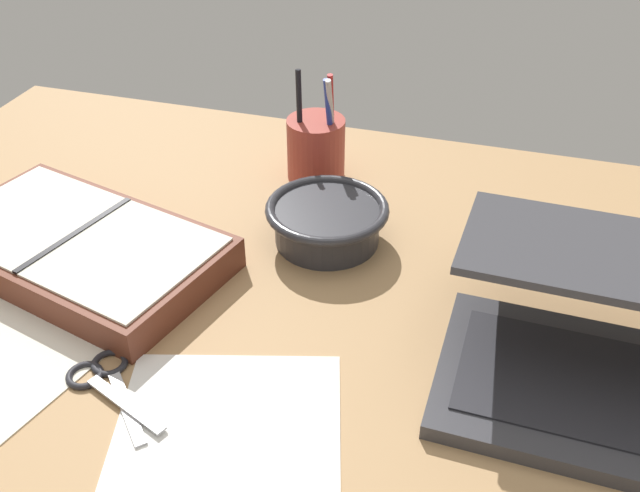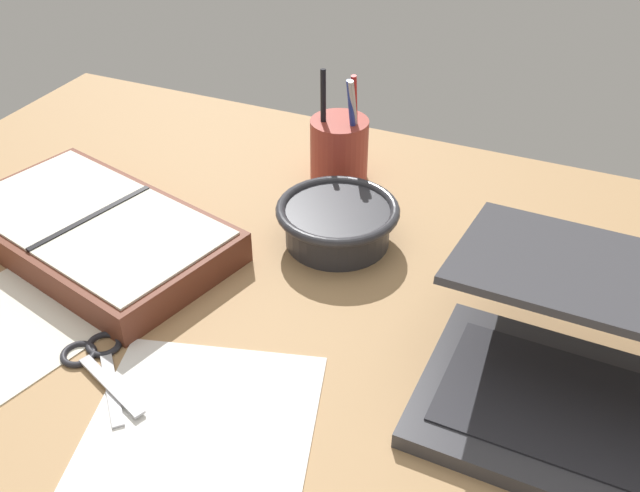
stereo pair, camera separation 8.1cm
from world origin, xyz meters
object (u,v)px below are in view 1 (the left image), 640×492
Objects in this scene: bowl at (327,221)px; scissors at (105,378)px; pen_cup at (316,148)px; planner at (79,248)px; laptop at (623,349)px.

bowl is 1.19× the size of scissors.
bowl is 0.95× the size of pen_cup.
pen_cup is 1.26× the size of scissors.
pen_cup is at bearing 67.32° from planner.
pen_cup is at bearing 111.66° from bowl.
laptop reaches higher than scissors.
bowl is at bearing 40.19° from planner.
laptop is 2.11× the size of pen_cup.
bowl is at bearing 157.22° from laptop.
laptop is 2.66× the size of scissors.
laptop is 38.71cm from bowl.
scissors is at bearing -37.75° from planner.
bowl reaches higher than scissors.
scissors is (-14.92, -30.73, -2.76)cm from bowl.
laptop is 52.41cm from scissors.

